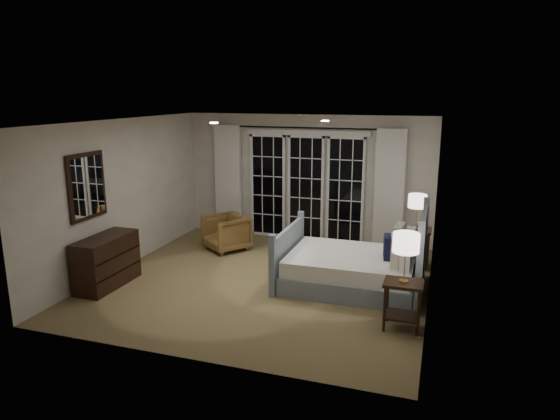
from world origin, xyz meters
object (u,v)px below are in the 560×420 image
(lamp_left, at_px, (406,243))
(armchair, at_px, (226,233))
(nightstand_left, at_px, (403,298))
(nightstand_right, at_px, (415,242))
(dresser, at_px, (106,261))
(bed, at_px, (356,267))
(lamp_right, at_px, (417,201))

(lamp_left, height_order, armchair, lamp_left)
(nightstand_left, xyz_separation_m, nightstand_right, (-0.00, 2.42, 0.04))
(nightstand_right, height_order, lamp_left, lamp_left)
(dresser, bearing_deg, bed, 17.40)
(bed, xyz_separation_m, armchair, (-2.65, 1.08, 0.02))
(bed, distance_m, dresser, 3.83)
(nightstand_right, relative_size, armchair, 0.92)
(lamp_left, distance_m, armchair, 4.20)
(nightstand_right, height_order, lamp_right, lamp_right)
(armchair, relative_size, dresser, 0.66)
(nightstand_right, distance_m, lamp_left, 2.51)
(bed, relative_size, lamp_left, 3.35)
(lamp_right, bearing_deg, lamp_left, -89.99)
(bed, bearing_deg, armchair, 157.74)
(lamp_left, xyz_separation_m, lamp_right, (-0.00, 2.42, 0.02))
(lamp_left, relative_size, lamp_right, 1.07)
(nightstand_left, relative_size, lamp_left, 1.00)
(bed, height_order, dresser, bed)
(bed, relative_size, armchair, 2.87)
(nightstand_right, bearing_deg, lamp_left, -89.99)
(lamp_right, relative_size, armchair, 0.80)
(armchair, bearing_deg, lamp_left, 2.52)
(nightstand_left, distance_m, lamp_right, 2.53)
(nightstand_left, xyz_separation_m, dresser, (-4.44, 0.06, -0.02))
(nightstand_right, bearing_deg, armchair, -177.74)
(bed, distance_m, armchair, 2.86)
(nightstand_right, bearing_deg, nightstand_left, -89.99)
(nightstand_right, xyz_separation_m, lamp_right, (0.00, 0.00, 0.70))
(bed, distance_m, nightstand_right, 1.46)
(nightstand_left, height_order, dresser, dresser)
(lamp_left, xyz_separation_m, armchair, (-3.44, 2.28, -0.79))
(nightstand_left, bearing_deg, dresser, 179.27)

